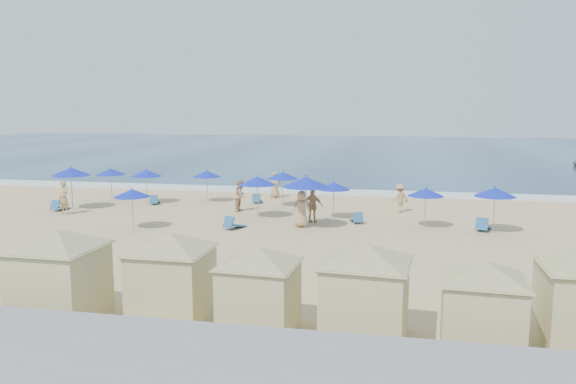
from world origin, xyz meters
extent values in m
plane|color=tan|center=(0.00, 0.00, 0.00)|extent=(160.00, 160.00, 0.00)
cube|color=navy|center=(0.00, 55.00, 0.03)|extent=(160.00, 80.00, 0.06)
cube|color=white|center=(0.00, 15.50, 0.04)|extent=(160.00, 2.50, 0.08)
cube|color=gray|center=(0.00, -13.00, 0.55)|extent=(160.00, 2.20, 1.10)
cube|color=black|center=(-0.86, -5.73, 0.40)|extent=(0.98, 0.98, 0.79)
cube|color=beige|center=(-3.34, -9.97, 1.05)|extent=(2.12, 2.12, 2.09)
cube|color=tan|center=(-3.34, -9.97, 2.09)|extent=(2.23, 2.23, 0.08)
pyramid|color=tan|center=(-3.34, -9.97, 2.62)|extent=(4.59, 4.59, 0.52)
cube|color=beige|center=(-0.36, -9.20, 0.99)|extent=(1.99, 1.99, 1.98)
cube|color=tan|center=(-0.36, -9.20, 1.98)|extent=(2.09, 2.09, 0.08)
pyramid|color=tan|center=(-0.36, -9.20, 2.47)|extent=(4.34, 4.34, 0.49)
cube|color=beige|center=(2.27, -9.62, 0.92)|extent=(1.96, 1.96, 1.84)
cube|color=tan|center=(2.27, -9.62, 1.84)|extent=(2.05, 2.05, 0.07)
pyramid|color=tan|center=(2.27, -9.62, 2.30)|extent=(4.03, 4.03, 0.46)
cube|color=beige|center=(5.04, -9.62, 1.01)|extent=(2.20, 2.20, 2.03)
cube|color=tan|center=(5.04, -9.62, 2.03)|extent=(2.31, 2.31, 0.08)
pyramid|color=tan|center=(5.04, -9.62, 2.53)|extent=(4.42, 4.42, 0.51)
cube|color=beige|center=(7.83, -9.86, 0.92)|extent=(1.95, 1.95, 1.85)
cube|color=tan|center=(7.83, -9.86, 1.85)|extent=(2.04, 2.04, 0.07)
pyramid|color=tan|center=(7.83, -9.86, 2.31)|extent=(4.04, 4.04, 0.46)
cylinder|color=#A5A8AD|center=(-12.30, 9.29, 0.85)|extent=(0.04, 0.04, 1.70)
cone|color=#1124B8|center=(-12.30, 9.29, 1.86)|extent=(1.88, 1.88, 0.40)
sphere|color=#1124B8|center=(-12.30, 9.29, 2.11)|extent=(0.07, 0.07, 0.07)
cylinder|color=#A5A8AD|center=(-12.99, 5.94, 1.02)|extent=(0.05, 0.05, 2.03)
cone|color=#1124B8|center=(-12.99, 5.94, 2.22)|extent=(2.25, 2.25, 0.48)
sphere|color=#1124B8|center=(-12.99, 5.94, 2.51)|extent=(0.09, 0.09, 0.09)
cylinder|color=#A5A8AD|center=(-9.56, 8.65, 0.87)|extent=(0.05, 0.05, 1.74)
cone|color=#1124B8|center=(-9.56, 8.65, 1.91)|extent=(1.93, 1.93, 0.41)
sphere|color=#1124B8|center=(-9.56, 8.65, 2.16)|extent=(0.07, 0.07, 0.07)
cylinder|color=#A5A8AD|center=(-6.96, 1.58, 0.82)|extent=(0.04, 0.04, 1.64)
cone|color=#1124B8|center=(-6.96, 1.58, 1.79)|extent=(1.81, 1.81, 0.39)
sphere|color=#1124B8|center=(-6.96, 1.58, 2.02)|extent=(0.07, 0.07, 0.07)
cylinder|color=#A5A8AD|center=(-6.06, 9.87, 0.82)|extent=(0.04, 0.04, 1.65)
cone|color=#1124B8|center=(-6.06, 9.87, 1.80)|extent=(1.82, 1.82, 0.39)
sphere|color=#1124B8|center=(-6.06, 9.87, 2.04)|extent=(0.07, 0.07, 0.07)
cylinder|color=#A5A8AD|center=(-1.65, 5.46, 0.93)|extent=(0.05, 0.05, 1.86)
cone|color=#1124B8|center=(-1.65, 5.46, 2.03)|extent=(2.05, 2.05, 0.44)
sphere|color=#1124B8|center=(-1.65, 5.46, 2.30)|extent=(0.08, 0.08, 0.08)
cylinder|color=#A5A8AD|center=(1.33, 3.36, 1.06)|extent=(0.06, 0.06, 2.12)
cone|color=#1124B8|center=(1.33, 3.36, 2.32)|extent=(2.34, 2.34, 0.50)
sphere|color=#1124B8|center=(1.33, 3.36, 2.62)|extent=(0.09, 0.09, 0.09)
cylinder|color=#A5A8AD|center=(-1.05, 9.17, 0.87)|extent=(0.05, 0.05, 1.74)
cone|color=#1124B8|center=(-1.05, 9.17, 1.90)|extent=(1.92, 1.92, 0.41)
sphere|color=#1124B8|center=(-1.05, 9.17, 2.15)|extent=(0.07, 0.07, 0.07)
cylinder|color=#A5A8AD|center=(2.39, 6.03, 0.81)|extent=(0.04, 0.04, 1.63)
cone|color=#1124B8|center=(2.39, 6.03, 1.78)|extent=(1.80, 1.80, 0.39)
sphere|color=#1124B8|center=(2.39, 6.03, 2.01)|extent=(0.07, 0.07, 0.07)
cylinder|color=#A5A8AD|center=(7.10, 4.64, 0.82)|extent=(0.04, 0.04, 1.64)
cone|color=#1124B8|center=(7.10, 4.64, 1.79)|extent=(1.81, 1.81, 0.39)
sphere|color=#1124B8|center=(7.10, 4.64, 2.02)|extent=(0.07, 0.07, 0.07)
cylinder|color=#A5A8AD|center=(10.25, 4.18, 0.89)|extent=(0.05, 0.05, 1.79)
cone|color=#1124B8|center=(10.25, 4.18, 1.95)|extent=(1.98, 1.98, 0.42)
sphere|color=#1124B8|center=(10.25, 4.18, 2.21)|extent=(0.08, 0.08, 0.08)
cube|color=#255987|center=(-13.49, 5.51, 0.15)|extent=(0.61, 1.17, 0.31)
cube|color=#255987|center=(-13.53, 5.04, 0.38)|extent=(0.56, 0.35, 0.55)
cube|color=#255987|center=(-9.01, 8.56, 0.14)|extent=(0.78, 1.16, 0.29)
cube|color=#255987|center=(-8.88, 8.13, 0.36)|extent=(0.56, 0.42, 0.52)
cube|color=#255987|center=(-2.93, 10.28, 0.15)|extent=(0.69, 1.16, 0.30)
cube|color=#255987|center=(-2.85, 9.83, 0.37)|extent=(0.56, 0.38, 0.53)
cube|color=#255987|center=(-2.08, 2.67, 0.16)|extent=(0.97, 1.30, 0.32)
cube|color=#255987|center=(-2.27, 2.22, 0.39)|extent=(0.63, 0.51, 0.57)
cube|color=#255987|center=(3.68, 5.30, 0.14)|extent=(0.76, 1.16, 0.29)
cube|color=#255987|center=(3.80, 4.87, 0.36)|extent=(0.56, 0.41, 0.52)
cube|color=#255987|center=(9.89, 4.65, 0.16)|extent=(0.90, 1.31, 0.33)
cube|color=#255987|center=(9.74, 4.17, 0.40)|extent=(0.64, 0.48, 0.58)
imported|color=tan|center=(-12.50, 4.34, 0.94)|extent=(0.80, 0.66, 1.87)
imported|color=tan|center=(-3.11, 7.27, 0.90)|extent=(0.73, 0.91, 1.80)
imported|color=tan|center=(1.45, 4.83, 0.89)|extent=(1.10, 0.58, 1.78)
imported|color=tan|center=(5.87, 8.61, 0.82)|extent=(1.22, 1.09, 1.64)
imported|color=tan|center=(-2.24, 12.40, 0.85)|extent=(0.99, 0.85, 1.70)
imported|color=tan|center=(1.07, 3.63, 0.92)|extent=(0.97, 0.70, 1.84)
camera|label=1|loc=(5.80, -23.40, 5.89)|focal=35.00mm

